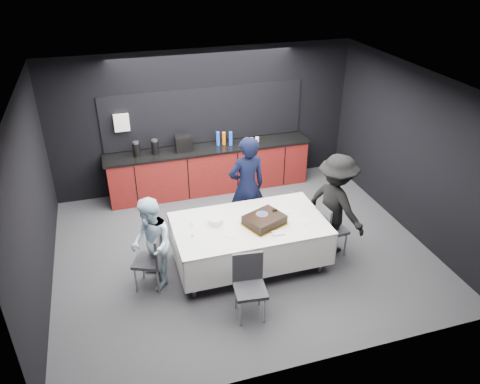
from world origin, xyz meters
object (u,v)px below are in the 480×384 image
Objects in this scene: chair_right at (328,226)px; person_center at (247,187)px; chair_left at (154,257)px; person_left at (151,244)px; plate_stack at (216,221)px; champagne_flute at (192,227)px; chair_near at (249,281)px; party_table at (249,230)px; person_right at (336,205)px; cake_assembly at (264,220)px.

person_center is at bearing 137.17° from chair_right.
person_left is at bearing 101.51° from chair_left.
plate_stack is at bearing 39.52° from person_center.
chair_near is (0.58, -0.92, -0.40)m from champagne_flute.
champagne_flute is at bearing -0.67° from chair_left.
champagne_flute is at bearing -173.62° from party_table.
chair_left reaches higher than plate_stack.
plate_stack is at bearing 166.32° from party_table.
plate_stack is (-0.50, 0.12, 0.19)m from party_table.
chair_right is 1.87m from chair_near.
chair_right is at bearing -0.02° from chair_left.
chair_left is 2.95m from person_right.
party_table is 10.36× the size of champagne_flute.
chair_near is (0.17, -1.14, -0.30)m from plate_stack.
person_left is (-1.71, 0.06, -0.13)m from cake_assembly.
champagne_flute is at bearing 76.69° from person_left.
chair_near is at bearing -150.55° from chair_right.
champagne_flute is at bearing -179.85° from cake_assembly.
chair_left is 0.19m from person_left.
person_center reaches higher than person_right.
party_table is 0.55m from plate_stack.
champagne_flute reaches higher than party_table.
chair_right is at bearing 0.14° from champagne_flute.
chair_left is 1.00× the size of chair_near.
champagne_flute is at bearing 70.59° from person_right.
champagne_flute reaches higher than chair_left.
plate_stack is 1.01× the size of champagne_flute.
person_center is at bearing 31.47° from person_right.
chair_near is 0.64× the size of person_left.
person_right is (1.44, -0.01, 0.21)m from party_table.
chair_left is at bearing 23.18° from person_center.
chair_left is at bearing -176.36° from party_table.
cake_assembly is at bearing -0.13° from chair_left.
plate_stack is 0.24× the size of chair_left.
chair_left is 1.48m from chair_near.
party_table is 1.51m from person_left.
person_left is (-1.50, -0.04, 0.08)m from party_table.
cake_assembly is 3.25× the size of plate_stack.
chair_near is at bearing 42.58° from person_left.
champagne_flute is 0.24× the size of chair_left.
champagne_flute reaches higher than cake_assembly.
chair_right is 0.51× the size of person_center.
party_table is at bearing 68.56° from person_center.
plate_stack reaches higher than party_table.
plate_stack is at bearing 162.62° from cake_assembly.
chair_right is at bearing 130.75° from person_center.
person_left is 2.94m from person_right.
person_right reaches higher than person_left.
chair_right is 0.64× the size of person_left.
chair_near is at bearing -108.12° from party_table.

